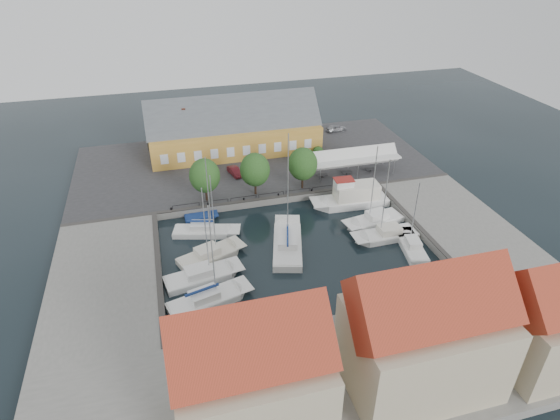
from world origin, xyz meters
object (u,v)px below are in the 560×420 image
(west_boat_a, at_px, (205,232))
(launch_nw, at_px, (201,218))
(trawler, at_px, (352,198))
(launch_sw, at_px, (193,339))
(warehouse, at_px, (230,131))
(east_boat_b, at_px, (386,236))
(car_silver, at_px, (336,128))
(east_boat_a, at_px, (374,221))
(center_sailboat, at_px, (287,244))
(east_boat_c, at_px, (411,247))
(west_boat_d, at_px, (208,301))
(tent_canopy, at_px, (354,158))
(west_boat_c, at_px, (202,277))
(car_red, at_px, (235,171))
(west_boat_b, at_px, (210,256))

(west_boat_a, height_order, launch_nw, west_boat_a)
(trawler, distance_m, launch_sw, 31.53)
(warehouse, distance_m, east_boat_b, 33.61)
(warehouse, distance_m, launch_nw, 21.24)
(car_silver, xyz_separation_m, east_boat_a, (-5.92, -29.67, -1.38))
(car_silver, distance_m, center_sailboat, 36.89)
(warehouse, xyz_separation_m, east_boat_a, (14.51, -26.44, -4.17))
(east_boat_c, xyz_separation_m, west_boat_d, (-25.28, -3.07, 0.01))
(car_silver, bearing_deg, west_boat_a, 123.55)
(launch_nw, bearing_deg, east_boat_b, -25.85)
(warehouse, xyz_separation_m, car_silver, (20.42, 3.23, -2.78))
(warehouse, relative_size, center_sailboat, 1.90)
(tent_canopy, height_order, launch_sw, tent_canopy)
(car_silver, xyz_separation_m, center_sailboat, (-18.57, -31.85, -1.28))
(east_boat_a, xyz_separation_m, east_boat_c, (1.82, -6.65, -0.00))
(east_boat_c, distance_m, west_boat_c, 25.43)
(east_boat_a, bearing_deg, car_red, 132.94)
(tent_canopy, height_order, center_sailboat, center_sailboat)
(tent_canopy, distance_m, launch_sw, 38.85)
(car_red, relative_size, west_boat_c, 0.30)
(east_boat_c, distance_m, west_boat_d, 25.46)
(trawler, height_order, east_boat_b, east_boat_b)
(tent_canopy, height_order, car_red, tent_canopy)
(west_boat_b, relative_size, launch_nw, 2.48)
(east_boat_c, bearing_deg, east_boat_a, 105.33)
(tent_canopy, height_order, east_boat_a, east_boat_a)
(car_red, distance_m, east_boat_c, 29.30)
(east_boat_c, bearing_deg, trawler, 103.30)
(west_boat_c, bearing_deg, trawler, 25.84)
(center_sailboat, height_order, launch_nw, center_sailboat)
(east_boat_b, bearing_deg, tent_canopy, 82.50)
(car_silver, bearing_deg, west_boat_d, 133.56)
(trawler, xyz_separation_m, west_boat_b, (-21.18, -7.31, -0.76))
(center_sailboat, distance_m, east_boat_c, 15.15)
(east_boat_a, xyz_separation_m, launch_nw, (-22.20, 7.13, -0.17))
(car_silver, relative_size, center_sailboat, 0.25)
(west_boat_d, bearing_deg, west_boat_b, 80.52)
(launch_sw, relative_size, launch_nw, 1.07)
(car_red, xyz_separation_m, center_sailboat, (3.00, -19.01, -1.23))
(trawler, distance_m, east_boat_b, 8.95)
(warehouse, bearing_deg, car_red, -96.82)
(east_boat_a, relative_size, west_boat_a, 1.04)
(tent_canopy, xyz_separation_m, center_sailboat, (-14.75, -14.77, -3.32))
(trawler, height_order, west_boat_d, west_boat_d)
(west_boat_b, bearing_deg, launch_nw, 90.15)
(west_boat_d, distance_m, launch_sw, 5.20)
(west_boat_b, relative_size, west_boat_d, 0.93)
(car_silver, distance_m, launch_sw, 54.23)
(west_boat_a, bearing_deg, west_boat_d, -95.85)
(launch_sw, height_order, launch_nw, launch_sw)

